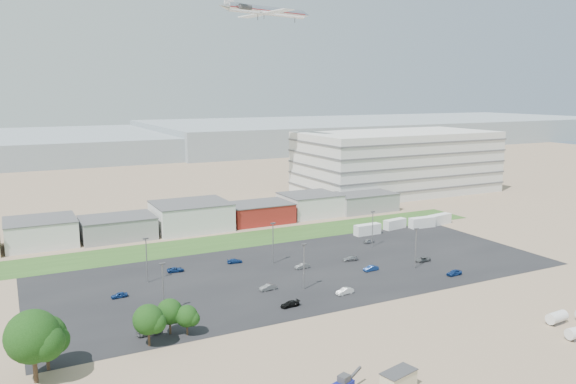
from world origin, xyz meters
TOP-DOWN VIEW (x-y plane):
  - ground at (0.00, 0.00)m, footprint 700.00×700.00m
  - parking_lot at (5.00, 20.00)m, footprint 120.00×50.00m
  - grass_strip at (0.00, 52.00)m, footprint 160.00×16.00m
  - hills_backdrop at (40.00, 315.00)m, footprint 700.00×200.00m
  - building_row at (-17.00, 71.00)m, footprint 170.00×20.00m
  - parking_garage at (90.00, 95.00)m, footprint 80.00×40.00m
  - portable_shed at (-8.32, -32.88)m, footprint 5.85×3.91m
  - storage_tank_nw at (31.30, -27.69)m, footprint 4.18×2.31m
  - box_trailer_a at (37.85, 40.83)m, footprint 8.28×2.85m
  - box_trailer_b at (49.56, 43.11)m, footprint 8.04×3.67m
  - box_trailer_c at (57.97, 40.51)m, footprint 8.50×3.01m
  - box_trailer_d at (65.78, 41.36)m, footprint 8.73×3.97m
  - tree_far_left at (-53.70, -7.78)m, footprint 8.23×8.23m
  - tree_left at (-51.83, -4.55)m, footprint 6.44×6.44m
  - tree_mid at (-36.39, -3.35)m, footprint 5.37×5.37m
  - tree_right at (-32.06, -0.39)m, footprint 4.77×4.77m
  - tree_near at (-29.59, -2.22)m, footprint 4.06×4.06m
  - lightpole_front_l at (-30.54, 9.49)m, footprint 1.15×0.48m
  - lightpole_front_m at (-0.83, 8.71)m, footprint 1.17×0.49m
  - lightpole_front_r at (29.53, 9.39)m, footprint 1.14×0.48m
  - lightpole_back_l at (-29.34, 28.04)m, footprint 1.18×0.49m
  - lightpole_back_m at (1.19, 28.08)m, footprint 1.19×0.50m
  - lightpole_back_r at (31.38, 29.34)m, footprint 1.15×0.48m
  - airliner at (33.33, 99.86)m, footprint 45.96×35.97m
  - parked_car_0 at (34.65, 12.70)m, footprint 4.05×1.89m
  - parked_car_1 at (19.06, 12.47)m, footprint 3.88×1.62m
  - parked_car_2 at (34.09, 1.18)m, footprint 3.93×1.75m
  - parked_car_3 at (-7.95, 1.28)m, footprint 4.03×1.88m
  - parked_car_4 at (-7.84, 11.66)m, footprint 3.86×1.61m
  - parked_car_5 at (-36.66, 21.38)m, footprint 3.39×1.57m
  - parked_car_6 at (-7.07, 32.54)m, footprint 3.87×1.90m
  - parked_car_7 at (5.61, 21.34)m, footprint 3.64×1.41m
  - parked_car_8 at (32.86, 32.84)m, footprint 3.39×1.65m
  - parked_car_9 at (-21.87, 32.44)m, footprint 4.03×2.11m
  - parked_car_10 at (-35.35, 1.00)m, footprint 4.56×2.34m
  - parked_car_12 at (19.12, 21.36)m, footprint 4.00×1.97m
  - parked_car_13 at (5.35, 2.33)m, footprint 4.00×1.74m

SIDE VIEW (x-z plane):
  - ground at x=0.00m, z-range 0.00..0.00m
  - parking_lot at x=5.00m, z-range 0.00..0.01m
  - grass_strip at x=0.00m, z-range 0.00..0.02m
  - parked_car_9 at x=-21.87m, z-range 0.00..1.08m
  - parked_car_6 at x=-7.07m, z-range 0.00..1.08m
  - parked_car_8 at x=32.86m, z-range 0.00..1.11m
  - parked_car_12 at x=19.12m, z-range 0.00..1.12m
  - parked_car_5 at x=-36.66m, z-range 0.00..1.12m
  - parked_car_0 at x=34.65m, z-range 0.00..1.12m
  - parked_car_3 at x=-7.95m, z-range 0.00..1.14m
  - parked_car_7 at x=5.61m, z-range 0.00..1.18m
  - parked_car_4 at x=-7.84m, z-range 0.00..1.24m
  - parked_car_1 at x=19.06m, z-range 0.00..1.25m
  - parked_car_10 at x=-35.35m, z-range 0.00..1.27m
  - parked_car_13 at x=5.35m, z-range 0.00..1.28m
  - parked_car_2 at x=34.09m, z-range 0.00..1.31m
  - storage_tank_nw at x=31.30m, z-range 0.00..2.42m
  - portable_shed at x=-8.32m, z-range 0.00..2.70m
  - box_trailer_b at x=49.56m, z-range 0.00..2.90m
  - box_trailer_a at x=37.85m, z-range 0.00..3.07m
  - box_trailer_c at x=57.97m, z-range 0.00..3.14m
  - box_trailer_d at x=65.78m, z-range 0.00..3.16m
  - tree_near at x=-29.59m, z-range 0.00..6.10m
  - tree_right at x=-32.06m, z-range 0.00..7.16m
  - building_row at x=-17.00m, z-range 0.00..8.00m
  - tree_mid at x=-36.39m, z-range 0.00..8.06m
  - hills_backdrop at x=40.00m, z-range 0.00..9.00m
  - tree_left at x=-51.83m, z-range 0.00..9.66m
  - lightpole_front_r at x=29.53m, z-range 0.00..9.70m
  - lightpole_front_l at x=-30.54m, z-range 0.00..9.74m
  - lightpole_back_r at x=31.38m, z-range 0.00..9.76m
  - lightpole_front_m at x=-0.83m, z-range 0.00..9.91m
  - lightpole_back_l at x=-29.34m, z-range 0.00..10.04m
  - lightpole_back_m at x=1.19m, z-range 0.00..10.14m
  - tree_far_left at x=-53.70m, z-range 0.00..12.35m
  - parking_garage at x=90.00m, z-range 0.00..25.00m
  - airliner at x=33.33m, z-range 63.95..76.05m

